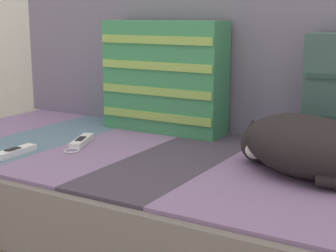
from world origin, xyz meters
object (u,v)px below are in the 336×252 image
object	(u,v)px
throw_pillow_striped	(165,77)
game_remote_near	(14,152)
sleeping_cat	(301,146)
couch	(185,217)
game_remote_far	(81,142)

from	to	relation	value
throw_pillow_striped	game_remote_near	xyz separation A→B (m)	(-0.22, -0.51, -0.19)
sleeping_cat	game_remote_near	xyz separation A→B (m)	(-0.79, -0.25, -0.07)
throw_pillow_striped	couch	bearing A→B (deg)	-47.95
couch	throw_pillow_striped	xyz separation A→B (m)	(-0.22, 0.24, 0.39)
throw_pillow_striped	game_remote_far	size ratio (longest dim) A/B	2.18
couch	game_remote_near	world-z (taller)	game_remote_near
throw_pillow_striped	sleeping_cat	distance (m)	0.64
sleeping_cat	game_remote_far	xyz separation A→B (m)	(-0.70, -0.04, -0.07)
couch	throw_pillow_striped	distance (m)	0.51
sleeping_cat	game_remote_near	bearing A→B (deg)	-162.50
couch	sleeping_cat	distance (m)	0.45
couch	sleeping_cat	xyz separation A→B (m)	(0.35, -0.02, 0.28)
couch	game_remote_far	xyz separation A→B (m)	(-0.35, -0.06, 0.21)
couch	game_remote_far	world-z (taller)	game_remote_far
throw_pillow_striped	game_remote_near	world-z (taller)	throw_pillow_striped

